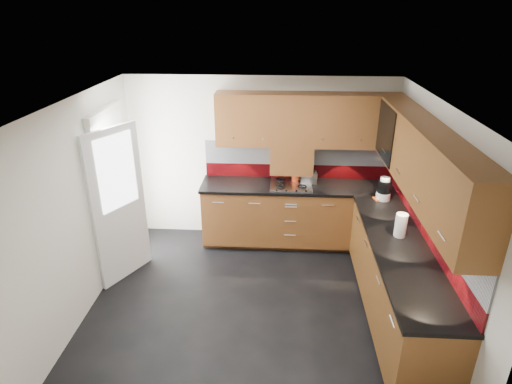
# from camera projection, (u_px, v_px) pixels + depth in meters

# --- Properties ---
(room) EXTENTS (4.00, 3.80, 2.64)m
(room) POSITION_uv_depth(u_px,v_px,m) (252.00, 190.00, 4.46)
(room) COLOR black
(base_cabinets) EXTENTS (2.70, 3.20, 0.95)m
(base_cabinets) POSITION_uv_depth(u_px,v_px,m) (339.00, 245.00, 5.49)
(base_cabinets) COLOR brown
(base_cabinets) RESTS_ON room
(countertop) EXTENTS (2.72, 3.22, 0.04)m
(countertop) POSITION_uv_depth(u_px,v_px,m) (341.00, 212.00, 5.28)
(countertop) COLOR black
(countertop) RESTS_ON base_cabinets
(backsplash) EXTENTS (2.70, 3.20, 0.54)m
(backsplash) POSITION_uv_depth(u_px,v_px,m) (358.00, 184.00, 5.35)
(backsplash) COLOR #67090D
(backsplash) RESTS_ON countertop
(upper_cabinets) EXTENTS (2.50, 3.20, 0.72)m
(upper_cabinets) POSITION_uv_depth(u_px,v_px,m) (361.00, 139.00, 4.97)
(upper_cabinets) COLOR brown
(upper_cabinets) RESTS_ON room
(extractor_hood) EXTENTS (0.60, 0.33, 0.40)m
(extractor_hood) POSITION_uv_depth(u_px,v_px,m) (292.00, 159.00, 6.02)
(extractor_hood) COLOR brown
(extractor_hood) RESTS_ON room
(glass_cabinet) EXTENTS (0.32, 0.80, 0.66)m
(glass_cabinet) POSITION_uv_depth(u_px,v_px,m) (398.00, 131.00, 5.19)
(glass_cabinet) COLOR black
(glass_cabinet) RESTS_ON room
(back_door) EXTENTS (0.42, 1.19, 2.04)m
(back_door) POSITION_uv_depth(u_px,v_px,m) (116.00, 197.00, 5.43)
(back_door) COLOR white
(back_door) RESTS_ON room
(gas_hob) EXTENTS (0.58, 0.51, 0.05)m
(gas_hob) POSITION_uv_depth(u_px,v_px,m) (291.00, 185.00, 6.00)
(gas_hob) COLOR silver
(gas_hob) RESTS_ON countertop
(utensil_pot) EXTENTS (0.12, 0.12, 0.43)m
(utensil_pot) POSITION_uv_depth(u_px,v_px,m) (296.00, 176.00, 6.09)
(utensil_pot) COLOR red
(utensil_pot) RESTS_ON countertop
(toaster) EXTENTS (0.24, 0.16, 0.17)m
(toaster) POSITION_uv_depth(u_px,v_px,m) (308.00, 177.00, 6.07)
(toaster) COLOR silver
(toaster) RESTS_ON countertop
(food_processor) EXTENTS (0.18, 0.18, 0.31)m
(food_processor) POSITION_uv_depth(u_px,v_px,m) (384.00, 190.00, 5.53)
(food_processor) COLOR white
(food_processor) RESTS_ON countertop
(paper_towel) EXTENTS (0.14, 0.14, 0.27)m
(paper_towel) POSITION_uv_depth(u_px,v_px,m) (401.00, 225.00, 4.65)
(paper_towel) COLOR white
(paper_towel) RESTS_ON countertop
(orange_cloth) EXTENTS (0.18, 0.16, 0.02)m
(orange_cloth) POSITION_uv_depth(u_px,v_px,m) (380.00, 199.00, 5.58)
(orange_cloth) COLOR #F1571A
(orange_cloth) RESTS_ON countertop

